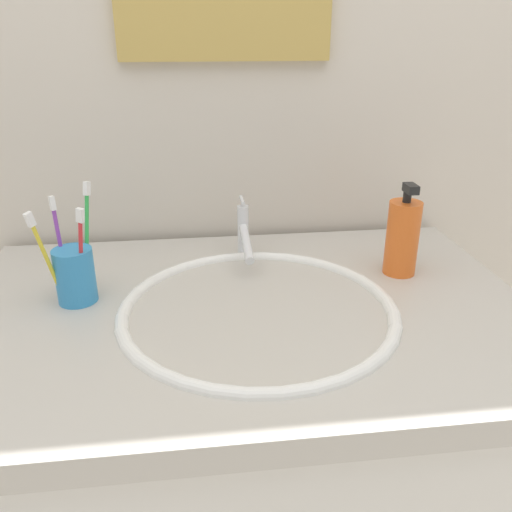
{
  "coord_description": "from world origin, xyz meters",
  "views": [
    {
      "loc": [
        -0.08,
        -0.81,
        1.36
      ],
      "look_at": [
        0.02,
        0.01,
        1.01
      ],
      "focal_mm": 36.86,
      "sensor_mm": 36.0,
      "label": 1
    }
  ],
  "objects_px": {
    "toothbrush_yellow": "(44,253)",
    "soap_dispenser": "(402,237)",
    "toothbrush_cup": "(75,276)",
    "toothbrush_purple": "(59,241)",
    "toothbrush_green": "(87,231)",
    "toothbrush_red": "(81,250)",
    "faucet": "(244,234)"
  },
  "relations": [
    {
      "from": "toothbrush_yellow",
      "to": "soap_dispenser",
      "type": "distance_m",
      "value": 0.66
    },
    {
      "from": "toothbrush_cup",
      "to": "toothbrush_yellow",
      "type": "xyz_separation_m",
      "value": [
        -0.04,
        -0.03,
        0.06
      ]
    },
    {
      "from": "toothbrush_purple",
      "to": "toothbrush_yellow",
      "type": "xyz_separation_m",
      "value": [
        -0.01,
        -0.05,
        -0.0
      ]
    },
    {
      "from": "toothbrush_green",
      "to": "soap_dispenser",
      "type": "relative_size",
      "value": 1.08
    },
    {
      "from": "toothbrush_purple",
      "to": "toothbrush_red",
      "type": "height_order",
      "value": "toothbrush_purple"
    },
    {
      "from": "faucet",
      "to": "toothbrush_red",
      "type": "bearing_deg",
      "value": -150.71
    },
    {
      "from": "faucet",
      "to": "soap_dispenser",
      "type": "xyz_separation_m",
      "value": [
        0.3,
        -0.11,
        0.02
      ]
    },
    {
      "from": "toothbrush_yellow",
      "to": "toothbrush_red",
      "type": "xyz_separation_m",
      "value": [
        0.06,
        0.01,
        -0.0
      ]
    },
    {
      "from": "faucet",
      "to": "toothbrush_purple",
      "type": "distance_m",
      "value": 0.37
    },
    {
      "from": "toothbrush_cup",
      "to": "toothbrush_purple",
      "type": "height_order",
      "value": "toothbrush_purple"
    },
    {
      "from": "soap_dispenser",
      "to": "toothbrush_red",
      "type": "bearing_deg",
      "value": -174.45
    },
    {
      "from": "faucet",
      "to": "toothbrush_red",
      "type": "distance_m",
      "value": 0.34
    },
    {
      "from": "toothbrush_cup",
      "to": "toothbrush_red",
      "type": "distance_m",
      "value": 0.06
    },
    {
      "from": "faucet",
      "to": "toothbrush_purple",
      "type": "xyz_separation_m",
      "value": [
        -0.34,
        -0.13,
        0.05
      ]
    },
    {
      "from": "toothbrush_purple",
      "to": "soap_dispenser",
      "type": "relative_size",
      "value": 0.98
    },
    {
      "from": "toothbrush_green",
      "to": "toothbrush_red",
      "type": "distance_m",
      "value": 0.05
    },
    {
      "from": "toothbrush_purple",
      "to": "toothbrush_yellow",
      "type": "height_order",
      "value": "toothbrush_purple"
    },
    {
      "from": "toothbrush_cup",
      "to": "toothbrush_purple",
      "type": "bearing_deg",
      "value": 137.61
    },
    {
      "from": "faucet",
      "to": "soap_dispenser",
      "type": "distance_m",
      "value": 0.32
    },
    {
      "from": "toothbrush_yellow",
      "to": "soap_dispenser",
      "type": "bearing_deg",
      "value": 6.1
    },
    {
      "from": "faucet",
      "to": "toothbrush_yellow",
      "type": "bearing_deg",
      "value": -153.24
    },
    {
      "from": "faucet",
      "to": "toothbrush_cup",
      "type": "bearing_deg",
      "value": -154.43
    },
    {
      "from": "toothbrush_green",
      "to": "toothbrush_purple",
      "type": "height_order",
      "value": "toothbrush_green"
    },
    {
      "from": "toothbrush_cup",
      "to": "toothbrush_purple",
      "type": "xyz_separation_m",
      "value": [
        -0.02,
        0.02,
        0.06
      ]
    },
    {
      "from": "toothbrush_red",
      "to": "faucet",
      "type": "bearing_deg",
      "value": 29.29
    },
    {
      "from": "toothbrush_yellow",
      "to": "faucet",
      "type": "bearing_deg",
      "value": 26.76
    },
    {
      "from": "toothbrush_green",
      "to": "toothbrush_purple",
      "type": "xyz_separation_m",
      "value": [
        -0.04,
        -0.02,
        -0.01
      ]
    },
    {
      "from": "faucet",
      "to": "toothbrush_cup",
      "type": "xyz_separation_m",
      "value": [
        -0.32,
        -0.15,
        -0.01
      ]
    },
    {
      "from": "toothbrush_red",
      "to": "toothbrush_yellow",
      "type": "bearing_deg",
      "value": -168.29
    },
    {
      "from": "toothbrush_purple",
      "to": "toothbrush_red",
      "type": "distance_m",
      "value": 0.06
    },
    {
      "from": "toothbrush_cup",
      "to": "soap_dispenser",
      "type": "bearing_deg",
      "value": 3.98
    },
    {
      "from": "toothbrush_green",
      "to": "toothbrush_red",
      "type": "relative_size",
      "value": 1.15
    }
  ]
}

